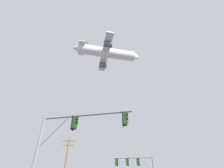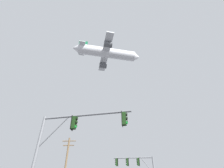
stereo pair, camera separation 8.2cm
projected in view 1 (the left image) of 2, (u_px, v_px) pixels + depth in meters
name	position (u px, v px, depth m)	size (l,w,h in m)	color
signal_pole_near	(71.00, 136.00, 11.50)	(6.61, 1.25, 6.50)	slate
signal_pole_far	(138.00, 168.00, 22.04)	(5.33, 0.55, 6.21)	slate
airplane	(107.00, 53.00, 49.13)	(20.08, 15.51, 5.50)	white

